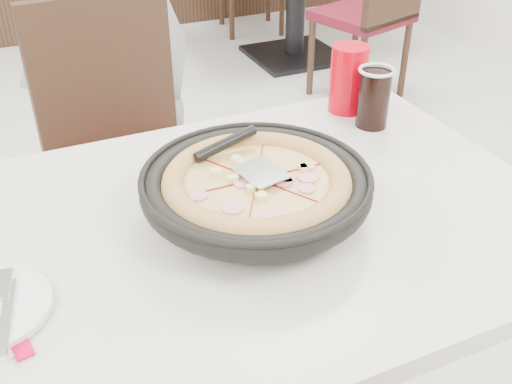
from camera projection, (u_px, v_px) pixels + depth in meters
name	position (u px, v px, depth m)	size (l,w,h in m)	color
main_table	(235.00, 363.00, 1.28)	(1.20, 0.80, 0.75)	beige
chair_far	(136.00, 175.00, 1.73)	(0.42, 0.42, 0.95)	black
trivet	(241.00, 203.00, 1.09)	(0.13, 0.13, 0.04)	black
pizza_pan	(256.00, 196.00, 1.06)	(0.31, 0.31, 0.01)	black
pizza	(257.00, 190.00, 1.05)	(0.31, 0.31, 0.02)	tan
pizza_server	(261.00, 172.00, 1.03)	(0.07, 0.09, 0.00)	silver
fork	(7.00, 316.00, 0.85)	(0.01, 0.16, 0.00)	silver
cola_glass	(374.00, 99.00, 1.36)	(0.07, 0.07, 0.13)	black
red_cup	(348.00, 79.00, 1.42)	(0.09, 0.09, 0.16)	#CA000E
bg_chair_right_near	(362.00, 11.00, 3.13)	(0.42, 0.42, 0.95)	black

